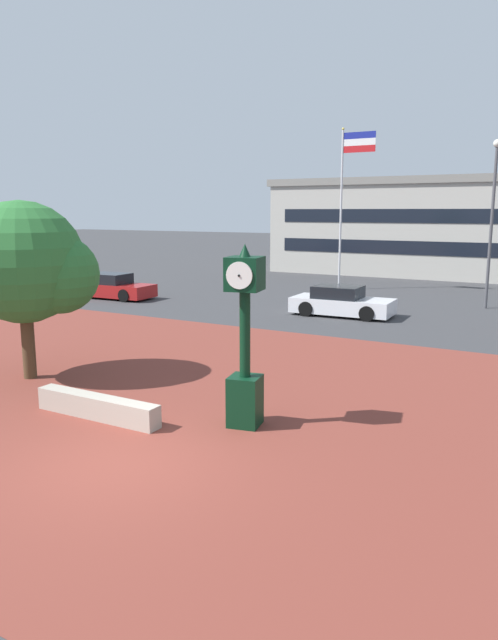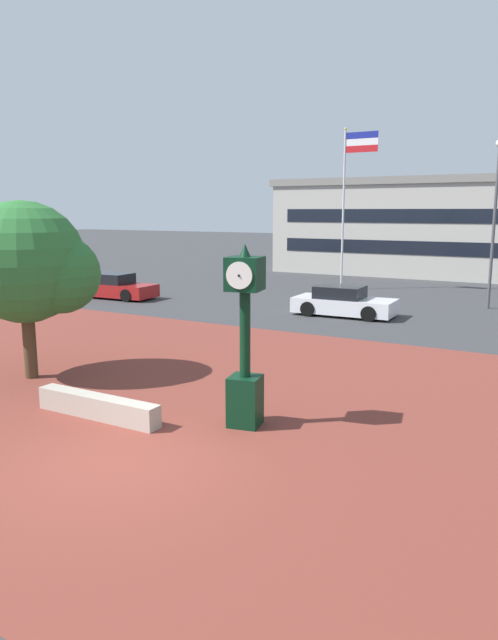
% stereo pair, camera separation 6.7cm
% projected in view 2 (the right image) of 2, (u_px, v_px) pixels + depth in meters
% --- Properties ---
extents(ground_plane, '(200.00, 200.00, 0.00)m').
position_uv_depth(ground_plane, '(119.00, 462.00, 10.61)').
color(ground_plane, '#38383A').
extents(plaza_brick_paving, '(44.00, 15.96, 0.01)m').
position_uv_depth(plaza_brick_paving, '(233.00, 401.00, 14.01)').
color(plaza_brick_paving, brown).
rests_on(plaza_brick_paving, ground).
extents(planter_wall, '(3.20, 0.41, 0.50)m').
position_uv_depth(planter_wall, '(98.00, 407.00, 12.84)').
color(planter_wall, '#ADA393').
rests_on(planter_wall, ground).
extents(street_clock, '(0.80, 0.83, 3.82)m').
position_uv_depth(street_clock, '(245.00, 344.00, 12.11)').
color(street_clock, black).
rests_on(street_clock, ground).
extents(plaza_tree, '(3.45, 3.21, 4.74)m').
position_uv_depth(plaza_tree, '(32.00, 265.00, 15.44)').
color(plaza_tree, '#4C3823').
rests_on(plaza_tree, ground).
extents(car_street_near, '(4.36, 2.09, 1.28)m').
position_uv_depth(car_street_near, '(343.00, 302.00, 25.35)').
color(car_street_near, silver).
rests_on(car_street_near, ground).
extents(car_street_distant, '(4.45, 1.97, 1.28)m').
position_uv_depth(car_street_distant, '(114.00, 287.00, 30.47)').
color(car_street_distant, maroon).
rests_on(car_street_distant, ground).
extents(flagpole_primary, '(1.93, 0.14, 8.95)m').
position_uv_depth(flagpole_primary, '(348.00, 192.00, 32.75)').
color(flagpole_primary, silver).
rests_on(flagpole_primary, ground).
extents(civic_building, '(24.36, 15.25, 6.69)m').
position_uv_depth(civic_building, '(461.00, 226.00, 43.91)').
color(civic_building, '#B2ADA3').
rests_on(civic_building, ground).
extents(street_lamp_post, '(0.36, 0.36, 7.57)m').
position_uv_depth(street_lamp_post, '(495.00, 209.00, 26.44)').
color(street_lamp_post, '#4C4C51').
rests_on(street_lamp_post, ground).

